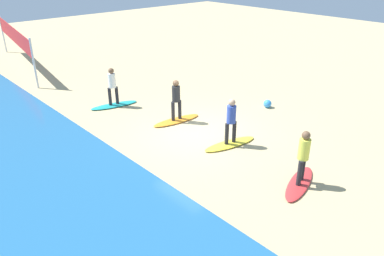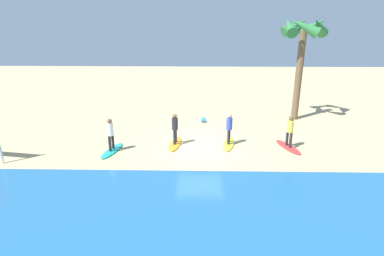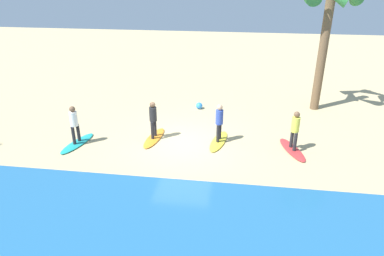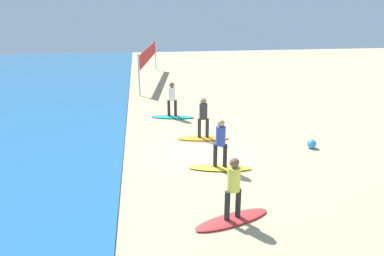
% 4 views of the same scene
% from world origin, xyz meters
% --- Properties ---
extents(ground_plane, '(60.00, 60.00, 0.00)m').
position_xyz_m(ground_plane, '(0.00, 0.00, 0.00)').
color(ground_plane, tan).
extents(surfboard_red, '(1.19, 2.17, 0.09)m').
position_xyz_m(surfboard_red, '(-4.58, 0.13, 0.04)').
color(surfboard_red, red).
rests_on(surfboard_red, ground).
extents(surfer_red, '(0.32, 0.44, 1.64)m').
position_xyz_m(surfer_red, '(-4.58, 0.13, 1.04)').
color(surfer_red, '#232328').
rests_on(surfer_red, surfboard_red).
extents(surfboard_yellow, '(0.94, 2.17, 0.09)m').
position_xyz_m(surfboard_yellow, '(-1.52, -0.22, 0.04)').
color(surfboard_yellow, yellow).
rests_on(surfboard_yellow, ground).
extents(surfer_yellow, '(0.32, 0.45, 1.64)m').
position_xyz_m(surfer_yellow, '(-1.52, -0.22, 1.04)').
color(surfer_yellow, '#232328').
rests_on(surfer_yellow, surfboard_yellow).
extents(surfboard_orange, '(0.81, 2.15, 0.09)m').
position_xyz_m(surfboard_orange, '(1.32, -0.16, 0.04)').
color(surfboard_orange, orange).
rests_on(surfboard_orange, ground).
extents(surfer_orange, '(0.32, 0.46, 1.64)m').
position_xyz_m(surfer_orange, '(1.32, -0.16, 1.04)').
color(surfer_orange, '#232328').
rests_on(surfer_orange, surfboard_orange).
extents(surfboard_teal, '(1.00, 2.17, 0.09)m').
position_xyz_m(surfboard_teal, '(4.45, 0.81, 0.04)').
color(surfboard_teal, teal).
rests_on(surfboard_teal, ground).
extents(surfer_teal, '(0.32, 0.45, 1.64)m').
position_xyz_m(surfer_teal, '(4.45, 0.81, 1.04)').
color(surfer_teal, '#232328').
rests_on(surfer_teal, surfboard_teal).
extents(volleyball_net, '(8.99, 1.50, 2.50)m').
position_xyz_m(volleyball_net, '(13.59, 1.62, 1.79)').
color(volleyball_net, silver).
rests_on(volleyball_net, ground).
extents(beach_ball, '(0.35, 0.35, 0.35)m').
position_xyz_m(beach_ball, '(-0.21, -4.07, 0.17)').
color(beach_ball, '#338CE5').
rests_on(beach_ball, ground).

